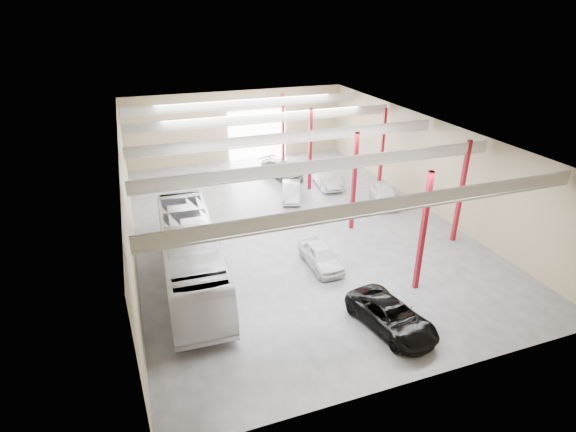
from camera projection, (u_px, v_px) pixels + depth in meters
depot_shell at (292, 157)px, 31.20m from camera, size 22.12×32.12×7.06m
coach_bus at (191, 254)px, 25.40m from camera, size 3.50×12.75×3.52m
black_sedan at (391, 316)px, 22.05m from camera, size 3.27×5.41×1.41m
car_row_a at (321, 255)px, 27.36m from camera, size 1.74×4.18×1.42m
car_row_b at (291, 191)px, 36.89m from camera, size 2.72×4.36×1.36m
car_row_c at (281, 169)px, 41.58m from camera, size 3.37×5.38×1.45m
car_right_near at (326, 177)px, 39.59m from camera, size 2.15×5.01×1.60m
car_right_far at (384, 194)px, 36.02m from camera, size 3.09×4.82×1.53m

